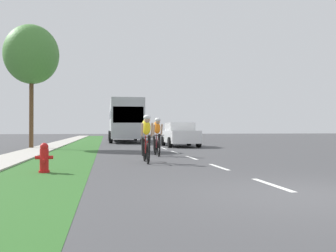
{
  "coord_description": "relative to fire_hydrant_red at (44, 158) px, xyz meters",
  "views": [
    {
      "loc": [
        -3.28,
        -5.67,
        1.12
      ],
      "look_at": [
        0.86,
        18.89,
        1.32
      ],
      "focal_mm": 39.4,
      "sensor_mm": 36.0,
      "label": 1
    }
  ],
  "objects": [
    {
      "name": "cyclist_trailing",
      "position": [
        3.66,
        5.38,
        0.44
      ],
      "size": [
        0.42,
        1.72,
        1.58
      ],
      "color": "black",
      "rests_on": "ground_plane"
    },
    {
      "name": "fire_hydrant_red",
      "position": [
        0.0,
        0.0,
        0.0
      ],
      "size": [
        0.44,
        0.38,
        0.76
      ],
      "color": "red",
      "rests_on": "ground_plane"
    },
    {
      "name": "grass_verge",
      "position": [
        0.0,
        15.86,
        -0.37
      ],
      "size": [
        2.31,
        70.0,
        0.01
      ],
      "primitive_type": "cube",
      "color": "#2D6026",
      "rests_on": "ground_plane"
    },
    {
      "name": "ground_plane",
      "position": [
        4.84,
        15.86,
        -0.37
      ],
      "size": [
        120.0,
        120.0,
        0.0
      ],
      "primitive_type": "plane",
      "color": "#424244"
    },
    {
      "name": "cyclist_lead",
      "position": [
        2.88,
        2.34,
        0.44
      ],
      "size": [
        0.42,
        1.72,
        1.58
      ],
      "color": "black",
      "rests_on": "ground_plane"
    },
    {
      "name": "sedan_white",
      "position": [
        6.2,
        13.18,
        0.4
      ],
      "size": [
        1.98,
        4.3,
        1.52
      ],
      "color": "silver",
      "rests_on": "ground_plane"
    },
    {
      "name": "bus_silver",
      "position": [
        3.18,
        23.16,
        1.61
      ],
      "size": [
        2.78,
        11.6,
        3.48
      ],
      "color": "#A5A8AD",
      "rests_on": "ground_plane"
    },
    {
      "name": "street_tree_near",
      "position": [
        -2.67,
        12.3,
        5.01
      ],
      "size": [
        3.08,
        3.08,
        7.1
      ],
      "color": "brown",
      "rests_on": "ground_plane"
    },
    {
      "name": "sidewalk_concrete",
      "position": [
        -1.94,
        15.86,
        -0.37
      ],
      "size": [
        1.56,
        70.0,
        0.1
      ],
      "primitive_type": "cube",
      "color": "#B2ADA3",
      "rests_on": "ground_plane"
    },
    {
      "name": "lane_markings_center",
      "position": [
        4.84,
        19.86,
        -0.37
      ],
      "size": [
        0.12,
        54.3,
        0.01
      ],
      "color": "white",
      "rests_on": "ground_plane"
    }
  ]
}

